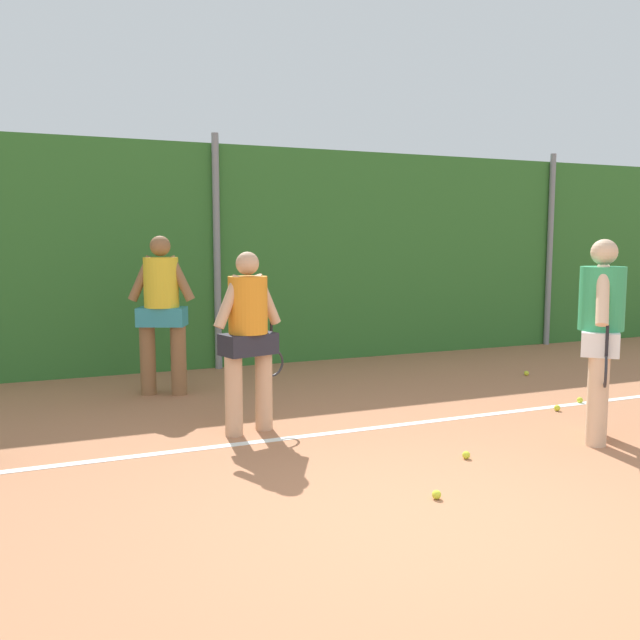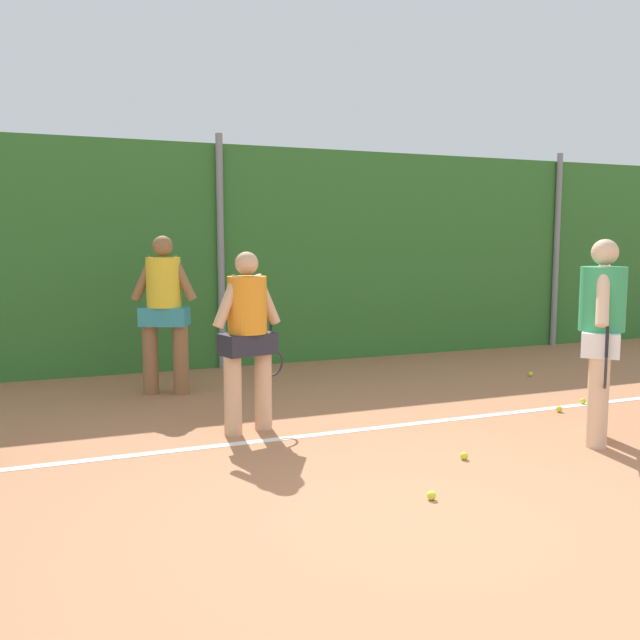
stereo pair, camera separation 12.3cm
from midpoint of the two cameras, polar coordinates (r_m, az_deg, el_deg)
name	(u,v)px [view 2 (the right image)]	position (r m, az deg, el deg)	size (l,w,h in m)	color
ground_plane	(331,447)	(6.19, 1.52, -10.61)	(31.75, 31.75, 0.00)	#B2704C
hedge_fence_backdrop	(218,257)	(9.98, -8.18, 5.22)	(20.63, 0.25, 3.19)	#33702D
fence_post_center	(221,253)	(9.81, -7.95, 5.58)	(0.10, 0.10, 3.32)	gray
fence_post_right	(556,251)	(12.62, 19.44, 5.50)	(0.10, 0.10, 3.32)	gray
court_baseline_paint	(315,435)	(6.55, 0.09, -9.59)	(15.08, 0.10, 0.01)	white
player_foreground_near	(601,330)	(6.67, 22.97, -0.75)	(0.60, 0.67, 1.85)	beige
player_midcourt	(248,332)	(6.49, -5.52, -1.03)	(0.77, 0.42, 1.73)	tan
player_backcourt_far	(164,306)	(8.28, -12.50, 1.16)	(0.74, 0.52, 1.89)	#8C603D
tennis_ball_0	(431,495)	(5.08, 10.02, -14.26)	(0.07, 0.07, 0.07)	#CCDB33
tennis_ball_5	(531,374)	(9.73, 17.56, -4.33)	(0.07, 0.07, 0.07)	#CCDB33
tennis_ball_7	(464,456)	(5.99, 12.56, -11.04)	(0.07, 0.07, 0.07)	#CCDB33
tennis_ball_8	(559,409)	(7.85, 19.81, -7.03)	(0.07, 0.07, 0.07)	#CCDB33
tennis_ball_9	(583,401)	(8.31, 21.54, -6.34)	(0.07, 0.07, 0.07)	#CCDB33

